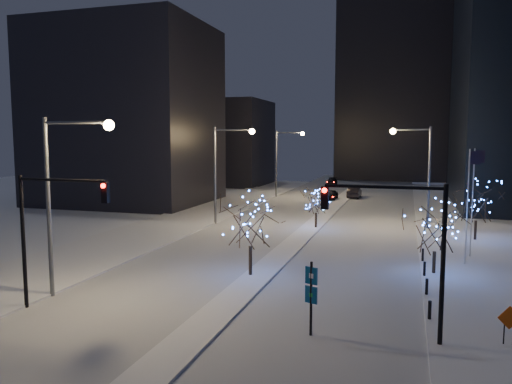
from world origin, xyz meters
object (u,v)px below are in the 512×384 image
at_px(holiday_tree_median_near, 250,223).
at_px(holiday_tree_median_far, 316,201).
at_px(car_far, 332,181).
at_px(car_near, 331,195).
at_px(street_lamp_w_near, 64,182).
at_px(street_lamp_w_far, 283,154).
at_px(street_lamp_east, 420,163).
at_px(holiday_tree_plaza_near, 435,229).
at_px(construction_sign, 509,321).
at_px(holiday_tree_plaza_far, 477,201).
at_px(traffic_signal_west, 47,220).
at_px(car_mid, 354,193).
at_px(street_lamp_w_mid, 225,162).
at_px(wayfinding_sign, 311,291).
at_px(traffic_signal_east, 405,235).

xyz_separation_m(holiday_tree_median_near, holiday_tree_median_far, (1.00, 18.26, -0.77)).
bearing_deg(car_far, car_near, -86.16).
height_order(street_lamp_w_near, holiday_tree_median_near, street_lamp_w_near).
height_order(street_lamp_w_far, street_lamp_east, same).
xyz_separation_m(street_lamp_w_far, holiday_tree_plaza_near, (19.74, -39.11, -3.48)).
bearing_deg(construction_sign, street_lamp_w_near, 163.32).
bearing_deg(street_lamp_east, holiday_tree_plaza_far, -44.98).
distance_m(street_lamp_w_near, street_lamp_w_far, 50.00).
height_order(car_near, car_far, car_near).
bearing_deg(traffic_signal_west, car_mid, 79.62).
xyz_separation_m(street_lamp_east, traffic_signal_west, (-18.52, -30.00, -1.69)).
xyz_separation_m(car_near, construction_sign, (14.78, -48.84, 0.43)).
xyz_separation_m(holiday_tree_median_near, holiday_tree_plaza_near, (11.30, 3.87, -0.50)).
bearing_deg(car_mid, street_lamp_w_far, 13.69).
distance_m(street_lamp_w_near, traffic_signal_west, 2.70).
distance_m(car_near, car_far, 23.87).
relative_size(street_lamp_east, holiday_tree_plaza_far, 1.85).
height_order(street_lamp_w_mid, construction_sign, street_lamp_w_mid).
relative_size(street_lamp_east, wayfinding_sign, 2.93).
distance_m(traffic_signal_west, car_near, 51.27).
distance_m(holiday_tree_plaza_near, construction_sign, 11.52).
xyz_separation_m(traffic_signal_west, car_near, (6.94, 50.64, -4.03)).
bearing_deg(street_lamp_w_mid, holiday_tree_plaza_near, -35.55).
bearing_deg(street_lamp_w_near, car_far, 86.66).
bearing_deg(holiday_tree_plaza_far, street_lamp_east, 135.02).
bearing_deg(car_mid, traffic_signal_west, 80.97).
xyz_separation_m(holiday_tree_median_near, holiday_tree_plaza_far, (15.26, 16.31, -0.02)).
xyz_separation_m(car_far, construction_sign, (18.00, -72.49, 0.50)).
bearing_deg(car_mid, traffic_signal_east, 99.29).
xyz_separation_m(traffic_signal_east, holiday_tree_median_far, (-8.44, 26.29, -2.01)).
height_order(holiday_tree_plaza_far, wayfinding_sign, holiday_tree_plaza_far).
xyz_separation_m(street_lamp_w_near, holiday_tree_median_far, (9.44, 25.28, -3.75)).
bearing_deg(wayfinding_sign, holiday_tree_plaza_far, 89.90).
xyz_separation_m(street_lamp_w_near, holiday_tree_plaza_far, (23.70, 23.33, -2.99)).
bearing_deg(traffic_signal_west, holiday_tree_median_near, 48.66).
bearing_deg(traffic_signal_west, car_near, 82.20).
height_order(holiday_tree_median_far, holiday_tree_plaza_near, holiday_tree_plaza_near).
bearing_deg(holiday_tree_median_near, car_far, 93.70).
xyz_separation_m(street_lamp_w_mid, car_far, (4.22, 47.28, -5.84)).
relative_size(car_near, wayfinding_sign, 1.26).
xyz_separation_m(traffic_signal_east, car_near, (-10.44, 49.64, -4.03)).
relative_size(holiday_tree_median_near, wayfinding_sign, 1.52).
xyz_separation_m(traffic_signal_east, wayfinding_sign, (-3.94, -0.33, -2.67)).
bearing_deg(traffic_signal_east, holiday_tree_median_far, 107.80).
bearing_deg(holiday_tree_plaza_far, street_lamp_w_far, 131.62).
relative_size(street_lamp_w_far, holiday_tree_median_near, 1.93).
distance_m(street_lamp_w_far, construction_sign, 55.16).
bearing_deg(holiday_tree_median_far, street_lamp_w_near, -110.47).
distance_m(holiday_tree_plaza_far, wayfinding_sign, 26.56).
distance_m(holiday_tree_median_near, wayfinding_sign, 10.11).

